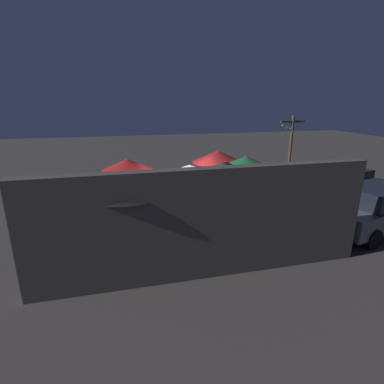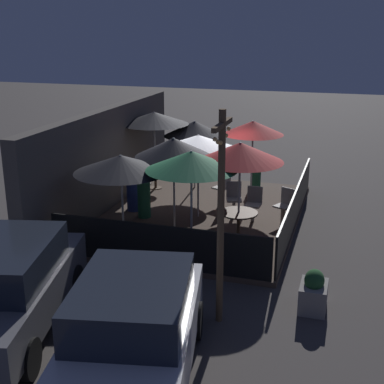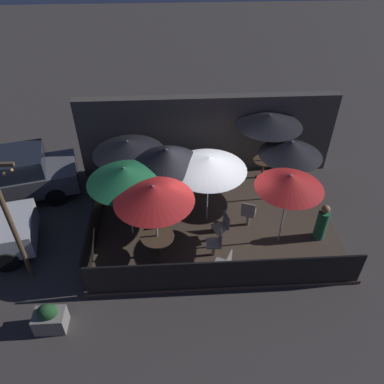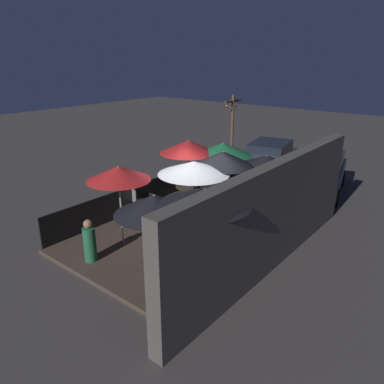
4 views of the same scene
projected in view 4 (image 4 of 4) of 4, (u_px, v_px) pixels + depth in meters
name	position (u px, v px, depth m)	size (l,w,h in m)	color
ground_plane	(188.00, 236.00, 11.64)	(60.00, 60.00, 0.00)	#423D3A
patio_deck	(188.00, 234.00, 11.62)	(7.07, 5.15, 0.12)	#47382D
building_wall	(273.00, 216.00, 9.49)	(8.67, 0.36, 2.87)	#4C4742
fence_front	(132.00, 199.00, 12.94)	(6.87, 0.05, 0.95)	black
fence_side_left	(247.00, 189.00, 13.99)	(0.05, 4.95, 0.95)	black
patio_umbrella_0	(205.00, 197.00, 8.23)	(2.11, 2.11, 2.42)	#B2B2B7
patio_umbrella_1	(188.00, 147.00, 12.89)	(1.99, 1.99, 2.42)	#B2B2B7
patio_umbrella_2	(154.00, 204.00, 8.71)	(1.91, 1.91, 2.13)	#B2B2B7
patio_umbrella_3	(118.00, 173.00, 10.21)	(1.77, 1.77, 2.33)	#B2B2B7
patio_umbrella_4	(224.00, 159.00, 11.67)	(1.89, 1.89, 2.36)	#B2B2B7
patio_umbrella_5	(194.00, 168.00, 11.05)	(2.16, 2.16, 2.23)	#B2B2B7
patio_umbrella_6	(223.00, 149.00, 12.94)	(2.04, 2.04, 2.34)	#B2B2B7
patio_umbrella_7	(266.00, 162.00, 12.06)	(2.17, 2.17, 2.14)	#B2B2B7
dining_table_0	(204.00, 263.00, 8.81)	(0.73, 0.73, 0.71)	#4C3828
dining_table_1	(188.00, 190.00, 13.44)	(0.90, 0.90, 0.76)	#4C3828
patio_chair_0	(158.00, 224.00, 10.95)	(0.52, 0.52, 0.95)	gray
patio_chair_1	(138.00, 201.00, 12.77)	(0.54, 0.54, 0.92)	gray
patio_chair_2	(157.00, 205.00, 12.38)	(0.42, 0.42, 0.91)	gray
patio_chair_3	(165.00, 211.00, 11.85)	(0.49, 0.49, 0.93)	gray
patio_chair_4	(232.00, 243.00, 9.84)	(0.43, 0.43, 0.93)	gray
patron_0	(90.00, 242.00, 9.83)	(0.46, 0.46, 1.18)	#236642
patron_1	(245.00, 232.00, 10.50)	(0.56, 0.56, 1.13)	navy
patron_2	(239.00, 219.00, 11.07)	(0.45, 0.45, 1.32)	#236642
planter_box	(189.00, 174.00, 16.52)	(0.70, 0.49, 0.79)	gray
light_post	(232.00, 136.00, 15.64)	(1.10, 0.12, 3.79)	brown
parked_car_0	(269.00, 159.00, 17.07)	(4.17, 2.45, 1.62)	silver
parked_car_1	(320.00, 172.00, 15.09)	(4.36, 2.61, 1.62)	#5B5B60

